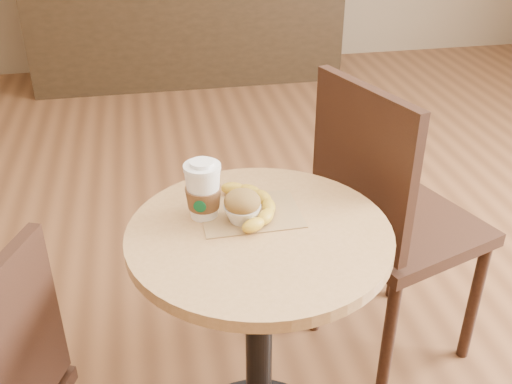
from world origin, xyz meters
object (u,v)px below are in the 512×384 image
(muffin, at_px, (242,206))
(cafe_table, at_px, (259,312))
(coffee_cup, at_px, (203,192))
(chair_right, at_px, (388,218))
(banana, at_px, (253,205))

(muffin, bearing_deg, cafe_table, -55.20)
(cafe_table, bearing_deg, muffin, 124.80)
(coffee_cup, relative_size, muffin, 1.65)
(chair_right, relative_size, muffin, 11.05)
(banana, bearing_deg, cafe_table, -92.12)
(banana, bearing_deg, chair_right, 24.01)
(coffee_cup, height_order, banana, coffee_cup)
(coffee_cup, xyz_separation_m, banana, (0.12, -0.00, -0.05))
(cafe_table, xyz_separation_m, muffin, (-0.03, 0.05, 0.29))
(chair_right, bearing_deg, cafe_table, 103.92)
(cafe_table, bearing_deg, coffee_cup, 143.30)
(chair_right, height_order, muffin, chair_right)
(cafe_table, xyz_separation_m, chair_right, (0.46, 0.30, 0.04))
(chair_right, relative_size, coffee_cup, 6.69)
(muffin, bearing_deg, banana, 49.33)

